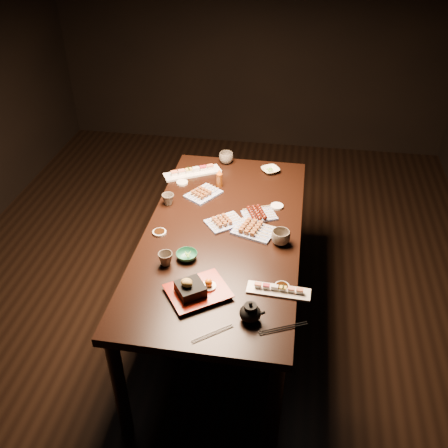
{
  "coord_description": "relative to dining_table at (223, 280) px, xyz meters",
  "views": [
    {
      "loc": [
        0.52,
        -2.52,
        2.47
      ],
      "look_at": [
        0.14,
        -0.16,
        0.77
      ],
      "focal_mm": 40.0,
      "sensor_mm": 36.0,
      "label": 1
    }
  ],
  "objects": [
    {
      "name": "ground",
      "position": [
        -0.14,
        0.21,
        -0.38
      ],
      "size": [
        5.0,
        5.0,
        0.0
      ],
      "primitive_type": "plane",
      "color": "black",
      "rests_on": "ground"
    },
    {
      "name": "dining_table",
      "position": [
        0.0,
        0.0,
        0.0
      ],
      "size": [
        1.26,
        1.95,
        0.75
      ],
      "primitive_type": "cube",
      "rotation": [
        0.0,
        0.0,
        0.21
      ],
      "color": "black",
      "rests_on": "ground"
    },
    {
      "name": "sushi_platter_near",
      "position": [
        0.36,
        -0.45,
        0.39
      ],
      "size": [
        0.32,
        0.1,
        0.04
      ],
      "primitive_type": null,
      "rotation": [
        0.0,
        0.0,
        -0.04
      ],
      "color": "white",
      "rests_on": "dining_table"
    },
    {
      "name": "sushi_platter_far",
      "position": [
        -0.32,
        0.63,
        0.4
      ],
      "size": [
        0.4,
        0.29,
        0.05
      ],
      "primitive_type": null,
      "rotation": [
        0.0,
        0.0,
        3.65
      ],
      "color": "white",
      "rests_on": "dining_table"
    },
    {
      "name": "yakitori_plate_center",
      "position": [
        -0.0,
        0.08,
        0.4
      ],
      "size": [
        0.26,
        0.25,
        0.05
      ],
      "primitive_type": null,
      "rotation": [
        0.0,
        0.0,
        0.67
      ],
      "color": "#828EB6",
      "rests_on": "dining_table"
    },
    {
      "name": "yakitori_plate_right",
      "position": [
        0.18,
        0.03,
        0.4
      ],
      "size": [
        0.27,
        0.23,
        0.06
      ],
      "primitive_type": null,
      "rotation": [
        0.0,
        0.0,
        -0.31
      ],
      "color": "#828EB6",
      "rests_on": "dining_table"
    },
    {
      "name": "yakitori_plate_left",
      "position": [
        -0.19,
        0.37,
        0.4
      ],
      "size": [
        0.25,
        0.27,
        0.05
      ],
      "primitive_type": null,
      "rotation": [
        0.0,
        0.0,
        0.99
      ],
      "color": "#828EB6",
      "rests_on": "dining_table"
    },
    {
      "name": "tsukune_plate",
      "position": [
        0.19,
        0.19,
        0.4
      ],
      "size": [
        0.24,
        0.21,
        0.05
      ],
      "primitive_type": null,
      "rotation": [
        0.0,
        0.0,
        0.42
      ],
      "color": "#828EB6",
      "rests_on": "dining_table"
    },
    {
      "name": "edamame_bowl_green",
      "position": [
        -0.15,
        -0.27,
        0.39
      ],
      "size": [
        0.12,
        0.12,
        0.04
      ],
      "primitive_type": "imported",
      "rotation": [
        0.0,
        0.0,
        -0.06
      ],
      "color": "#277853",
      "rests_on": "dining_table"
    },
    {
      "name": "edamame_bowl_cream",
      "position": [
        0.21,
        0.75,
        0.39
      ],
      "size": [
        0.17,
        0.17,
        0.03
      ],
      "primitive_type": "imported",
      "rotation": [
        0.0,
        0.0,
        0.59
      ],
      "color": "#F0ECC4",
      "rests_on": "dining_table"
    },
    {
      "name": "tempura_tray",
      "position": [
        -0.04,
        -0.53,
        0.43
      ],
      "size": [
        0.37,
        0.36,
        0.11
      ],
      "primitive_type": null,
      "rotation": [
        0.0,
        0.0,
        0.62
      ],
      "color": "black",
      "rests_on": "dining_table"
    },
    {
      "name": "teacup_near_left",
      "position": [
        -0.25,
        -0.34,
        0.41
      ],
      "size": [
        0.11,
        0.11,
        0.07
      ],
      "primitive_type": "imported",
      "rotation": [
        0.0,
        0.0,
        0.46
      ],
      "color": "brown",
      "rests_on": "dining_table"
    },
    {
      "name": "teacup_mid_right",
      "position": [
        0.34,
        -0.06,
        0.42
      ],
      "size": [
        0.15,
        0.15,
        0.08
      ],
      "primitive_type": "imported",
      "rotation": [
        0.0,
        0.0,
        0.57
      ],
      "color": "brown",
      "rests_on": "dining_table"
    },
    {
      "name": "teacup_far_left",
      "position": [
        -0.39,
        0.24,
        0.41
      ],
      "size": [
        0.1,
        0.1,
        0.07
      ],
      "primitive_type": "imported",
      "rotation": [
        0.0,
        0.0,
        0.53
      ],
      "color": "brown",
      "rests_on": "dining_table"
    },
    {
      "name": "teacup_far_right",
      "position": [
        -0.11,
        0.83,
        0.41
      ],
      "size": [
        0.1,
        0.1,
        0.08
      ],
      "primitive_type": "imported",
      "rotation": [
        0.0,
        0.0,
        0.03
      ],
      "color": "brown",
      "rests_on": "dining_table"
    },
    {
      "name": "teapot",
      "position": [
        0.24,
        -0.66,
        0.43
      ],
      "size": [
        0.12,
        0.12,
        0.1
      ],
      "primitive_type": null,
      "rotation": [
        0.0,
        0.0,
        -0.01
      ],
      "color": "black",
      "rests_on": "dining_table"
    },
    {
      "name": "condiment_bottle",
      "position": [
        -0.1,
        0.5,
        0.44
      ],
      "size": [
        0.05,
        0.05,
        0.13
      ],
      "primitive_type": "cylinder",
      "rotation": [
        0.0,
        0.0,
        0.41
      ],
      "color": "#67300D",
      "rests_on": "dining_table"
    },
    {
      "name": "sauce_dish_west",
      "position": [
        -0.36,
        -0.08,
        0.38
      ],
      "size": [
        0.09,
        0.09,
        0.01
      ],
      "primitive_type": "cylinder",
      "rotation": [
        0.0,
        0.0,
        -0.14
      ],
      "color": "white",
      "rests_on": "dining_table"
    },
    {
      "name": "sauce_dish_east",
      "position": [
        0.29,
        0.31,
        0.38
      ],
      "size": [
        0.11,
        0.11,
        0.01
      ],
      "primitive_type": "cylinder",
      "rotation": [
        0.0,
        0.0,
        0.5
      ],
      "color": "white",
      "rests_on": "dining_table"
    },
    {
      "name": "sauce_dish_se",
      "position": [
        0.37,
        -0.42,
        0.38
      ],
      "size": [
        0.09,
        0.09,
        0.01
      ],
      "primitive_type": "cylinder",
      "rotation": [
        0.0,
        0.0,
        0.25
      ],
      "color": "white",
      "rests_on": "dining_table"
    },
    {
      "name": "sauce_dish_nw",
      "position": [
        -0.36,
        0.5,
        0.38
      ],
      "size": [
        0.11,
        0.11,
        0.01
      ],
      "primitive_type": "cylinder",
      "rotation": [
        0.0,
        0.0,
        0.53
      ],
      "color": "white",
      "rests_on": "dining_table"
    },
    {
      "name": "chopsticks_near",
      "position": [
        0.08,
        -0.78,
        0.38
      ],
      "size": [
        0.18,
        0.14,
        0.01
      ],
      "primitive_type": null,
      "rotation": [
        0.0,
        0.0,
        0.67
      ],
      "color": "black",
      "rests_on": "dining_table"
    },
    {
      "name": "chopsticks_se",
      "position": [
        0.4,
        -0.7,
        0.38
      ],
      "size": [
        0.23,
        0.12,
        0.01
      ],
      "primitive_type": null,
      "rotation": [
        0.0,
        0.0,
        0.43
      ],
      "color": "black",
      "rests_on": "dining_table"
    }
  ]
}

